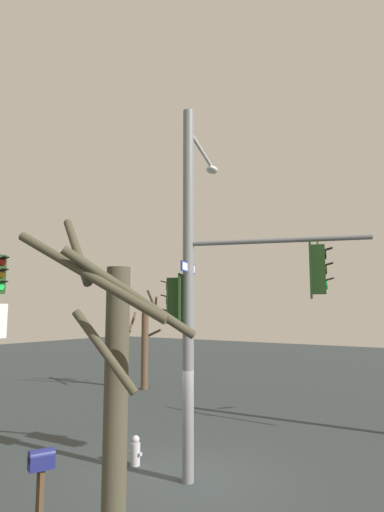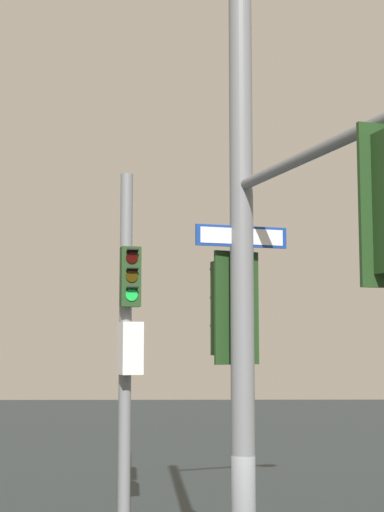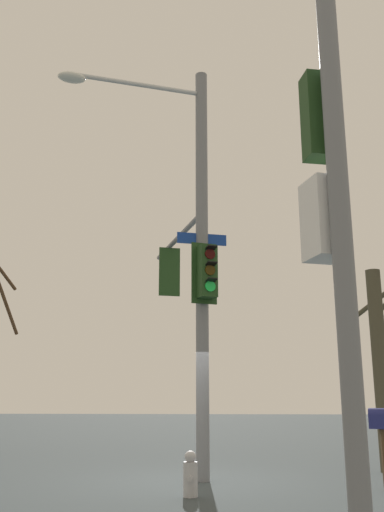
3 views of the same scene
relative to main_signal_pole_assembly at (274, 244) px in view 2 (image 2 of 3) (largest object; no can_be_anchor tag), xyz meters
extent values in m
cylinder|color=slate|center=(0.41, 0.31, -0.32)|extent=(0.27, 0.27, 8.94)
cylinder|color=slate|center=(-1.57, -0.39, 0.72)|extent=(4.00, 1.52, 0.12)
cube|color=#1E3D19|center=(0.75, 0.43, -0.66)|extent=(0.42, 0.45, 1.10)
cube|color=#1E3D19|center=(0.59, 0.36, -0.66)|extent=(0.26, 0.53, 1.30)
cylinder|color=#2F0403|center=(0.90, 0.50, -0.32)|extent=(0.12, 0.21, 0.22)
cube|color=black|center=(0.97, 0.53, -0.20)|extent=(0.23, 0.26, 0.06)
cylinder|color=#352504|center=(0.90, 0.50, -0.66)|extent=(0.12, 0.21, 0.22)
cube|color=black|center=(0.97, 0.53, -0.54)|extent=(0.23, 0.26, 0.06)
cylinder|color=#19D147|center=(0.90, 0.50, -1.00)|extent=(0.12, 0.21, 0.22)
cube|color=black|center=(0.97, 0.53, -0.88)|extent=(0.23, 0.26, 0.06)
cube|color=navy|center=(0.41, 0.31, 0.14)|extent=(0.35, 1.06, 0.24)
cube|color=white|center=(0.40, 0.31, 0.14)|extent=(0.30, 0.96, 0.18)
cylinder|color=slate|center=(6.13, 2.05, -1.34)|extent=(0.23, 0.23, 6.90)
cube|color=white|center=(5.80, 1.93, -1.18)|extent=(0.58, 0.52, 0.95)
cube|color=#1E3D19|center=(5.81, 1.94, 0.12)|extent=(0.37, 0.42, 1.10)
cylinder|color=#2F0403|center=(5.65, 1.90, 0.46)|extent=(0.08, 0.22, 0.22)
cube|color=black|center=(5.58, 1.89, 0.58)|extent=(0.20, 0.24, 0.06)
cylinder|color=#352504|center=(5.65, 1.90, 0.12)|extent=(0.08, 0.22, 0.22)
cube|color=black|center=(5.58, 1.89, 0.24)|extent=(0.20, 0.24, 0.06)
cylinder|color=#19D147|center=(5.65, 1.90, -0.22)|extent=(0.08, 0.22, 0.22)
cube|color=black|center=(5.58, 1.89, -0.10)|extent=(0.20, 0.24, 0.06)
camera|label=1|loc=(-5.40, 8.83, -0.88)|focal=29.97mm
camera|label=2|loc=(-8.19, 0.99, -1.03)|focal=53.66mm
camera|label=3|loc=(12.00, 0.75, -3.16)|focal=38.93mm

